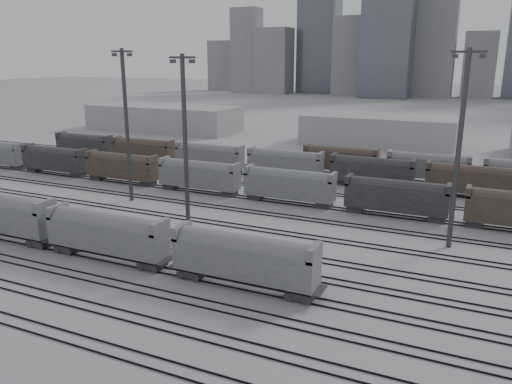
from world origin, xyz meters
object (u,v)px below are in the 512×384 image
at_px(hopper_car_b, 107,232).
at_px(hopper_car_c, 244,256).
at_px(hopper_car_a, 2,212).
at_px(light_mast_c, 185,141).

bearing_deg(hopper_car_b, hopper_car_c, 0.00).
height_order(hopper_car_b, hopper_car_c, hopper_car_b).
bearing_deg(hopper_car_a, hopper_car_c, 0.00).
bearing_deg(light_mast_c, hopper_car_c, -40.69).
distance_m(hopper_car_a, light_mast_c, 25.60).
bearing_deg(hopper_car_b, hopper_car_a, 180.00).
bearing_deg(light_mast_c, hopper_car_a, -148.40).
relative_size(hopper_car_a, hopper_car_c, 1.05).
xyz_separation_m(hopper_car_a, hopper_car_c, (35.09, 0.00, -0.17)).
bearing_deg(hopper_car_b, light_mast_c, 76.05).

